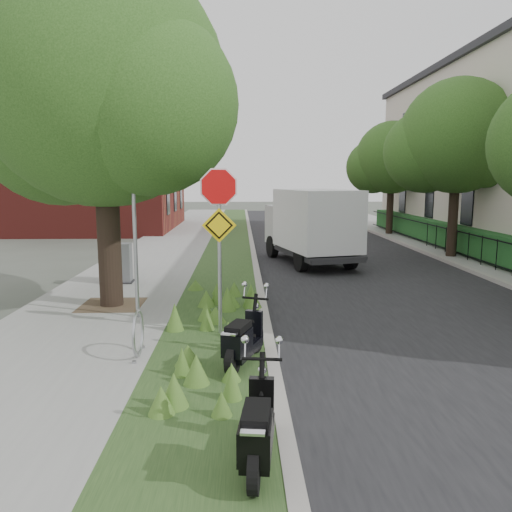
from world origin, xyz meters
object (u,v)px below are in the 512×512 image
Objects in this scene: scooter_near at (257,437)px; utility_cabinet at (118,264)px; scooter_far at (242,345)px; sign_assembly at (219,217)px; box_truck at (311,223)px.

scooter_near is 10.03m from utility_cabinet.
sign_assembly is at bearing 103.07° from scooter_far.
scooter_near is at bearing -83.06° from sign_assembly.
scooter_far is 0.28× the size of box_truck.
scooter_near is at bearing -100.24° from box_truck.
scooter_near is at bearing -86.93° from scooter_far.
box_truck is at bearing 76.23° from scooter_far.
box_truck reaches higher than utility_cabinet.
sign_assembly is at bearing -57.47° from utility_cabinet.
sign_assembly reaches higher than box_truck.
utility_cabinet reaches higher than scooter_near.
sign_assembly is 2.20× the size of scooter_far.
scooter_near is 13.25m from box_truck.
sign_assembly is at bearing -108.89° from box_truck.
sign_assembly is 2.14× the size of scooter_near.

